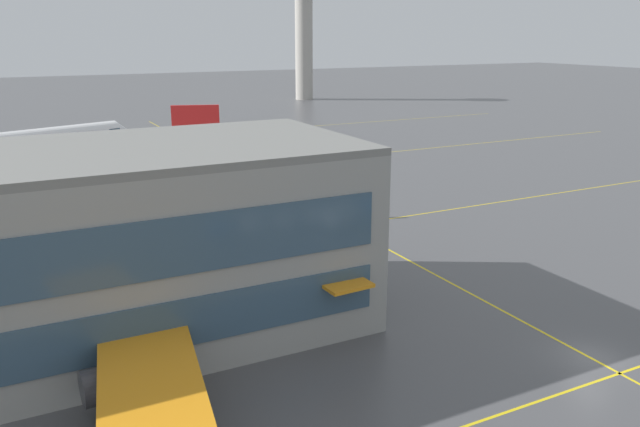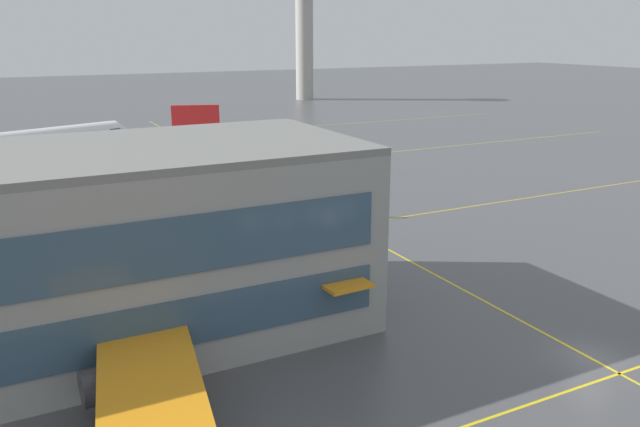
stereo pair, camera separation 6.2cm
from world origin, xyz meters
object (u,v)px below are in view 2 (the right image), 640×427
at_px(airliner_front_gate, 103,314).
at_px(airliner_third_row, 10,145).
at_px(control_tower, 304,27).
at_px(airliner_second_row, 54,185).

relative_size(airliner_front_gate, airliner_third_row, 0.97).
distance_m(airliner_front_gate, airliner_third_row, 64.45).
xyz_separation_m(airliner_front_gate, airliner_third_row, (-2.86, 64.39, 0.24)).
bearing_deg(airliner_third_row, control_tower, 42.34).
height_order(airliner_second_row, airliner_third_row, airliner_second_row).
bearing_deg(airliner_front_gate, airliner_third_row, 92.54).
bearing_deg(control_tower, airliner_third_row, -137.66).
bearing_deg(airliner_third_row, airliner_second_row, -83.65).
distance_m(airliner_front_gate, control_tower, 162.58).
distance_m(airliner_second_row, airliner_third_row, 29.82).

